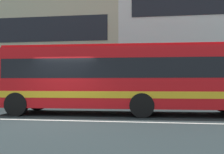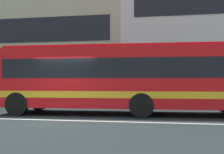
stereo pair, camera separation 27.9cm
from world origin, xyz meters
name	(u,v)px [view 2 (the right image)]	position (x,y,z in m)	size (l,w,h in m)	color
ground_plane	(54,120)	(0.00, 0.00, 0.00)	(160.00, 160.00, 0.00)	#222C2E
lane_centre_line	(54,120)	(0.00, 0.00, 0.00)	(60.00, 0.16, 0.01)	silver
apartment_block_left	(32,50)	(-8.46, 15.06, 4.68)	(19.58, 11.95, 9.35)	#B2B192
transit_bus	(126,77)	(2.49, 2.38, 1.69)	(11.35, 3.04, 3.05)	red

